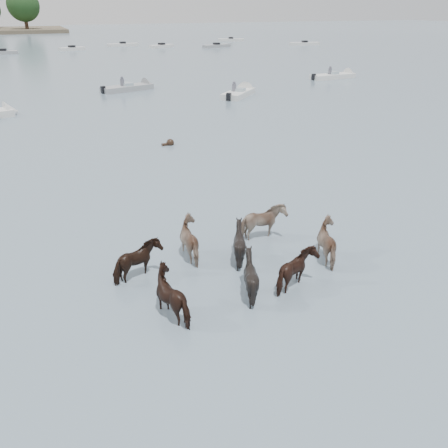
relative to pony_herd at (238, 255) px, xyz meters
name	(u,v)px	position (x,y,z in m)	size (l,w,h in m)	color
ground	(214,274)	(-0.76, 0.09, -0.52)	(400.00, 400.00, 0.00)	slate
pony_herd	(238,255)	(0.00, 0.00, 0.00)	(7.26, 4.30, 1.36)	black
swimming_pony	(169,143)	(2.04, 13.66, -0.42)	(0.72, 0.44, 0.44)	black
motorboat_c	(134,87)	(4.45, 32.73, -0.29)	(5.48, 3.04, 1.92)	gray
motorboat_d	(241,92)	(12.49, 26.25, -0.29)	(4.61, 4.55, 1.92)	silver
motorboat_e	(338,76)	(26.64, 31.43, -0.30)	(5.82, 2.02, 1.92)	silver
distant_flotilla	(55,51)	(0.57, 74.64, -0.26)	(105.06, 26.30, 0.93)	gray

